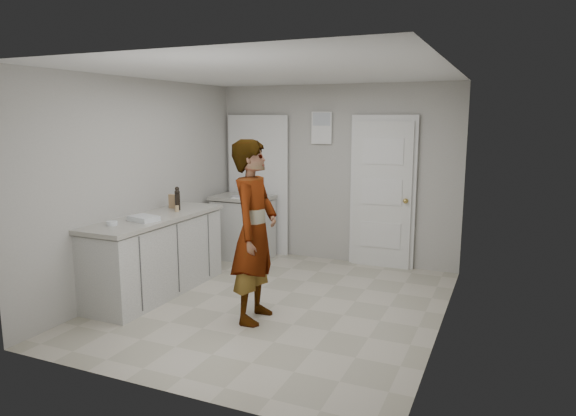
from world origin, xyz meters
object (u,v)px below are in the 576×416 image
at_px(spice_jar, 177,209).
at_px(oil_cruet_b, 177,199).
at_px(oil_cruet_a, 177,200).
at_px(baking_dish, 144,219).
at_px(person, 254,232).
at_px(cake_mix_box, 173,201).
at_px(egg_bowl, 112,223).

xyz_separation_m(spice_jar, oil_cruet_b, (-0.06, 0.10, 0.10)).
relative_size(spice_jar, oil_cruet_a, 0.28).
distance_m(oil_cruet_a, baking_dish, 0.71).
xyz_separation_m(person, baking_dish, (-1.35, -0.03, 0.03)).
bearing_deg(baking_dish, cake_mix_box, 103.06).
distance_m(cake_mix_box, oil_cruet_b, 0.15).
height_order(cake_mix_box, spice_jar, cake_mix_box).
bearing_deg(cake_mix_box, oil_cruet_a, -34.80).
height_order(person, spice_jar, person).
bearing_deg(oil_cruet_a, oil_cruet_b, 127.07).
bearing_deg(baking_dish, egg_bowl, -115.78).
relative_size(person, egg_bowl, 16.06).
height_order(baking_dish, egg_bowl, baking_dish).
height_order(person, oil_cruet_a, person).
distance_m(person, cake_mix_box, 1.72).
bearing_deg(person, oil_cruet_b, 58.97).
xyz_separation_m(cake_mix_box, baking_dish, (0.18, -0.79, -0.06)).
distance_m(person, oil_cruet_a, 1.56).
bearing_deg(oil_cruet_b, baking_dish, -85.11).
bearing_deg(oil_cruet_a, spice_jar, -59.84).
xyz_separation_m(baking_dish, egg_bowl, (-0.16, -0.32, -0.00)).
bearing_deg(egg_bowl, oil_cruet_a, 84.30).
bearing_deg(egg_bowl, cake_mix_box, 91.49).
bearing_deg(egg_bowl, person, 13.15).
height_order(cake_mix_box, egg_bowl, cake_mix_box).
bearing_deg(spice_jar, person, -23.33).
relative_size(baking_dish, egg_bowl, 3.09).
bearing_deg(cake_mix_box, spice_jar, -45.13).
bearing_deg(cake_mix_box, baking_dish, -77.64).
bearing_deg(baking_dish, person, 1.30).
height_order(cake_mix_box, baking_dish, cake_mix_box).
distance_m(person, spice_jar, 1.47).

